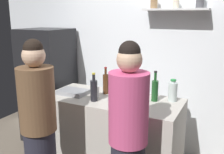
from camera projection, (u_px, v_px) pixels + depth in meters
name	position (u px, v px, depth m)	size (l,w,h in m)	color
back_wall_assembly	(146.00, 56.00, 3.42)	(4.80, 0.32, 2.60)	white
refrigerator	(48.00, 85.00, 3.78)	(0.65, 0.65, 1.65)	black
counter	(112.00, 135.00, 3.03)	(1.57, 0.72, 0.91)	#B7B2A8
baking_pan	(73.00, 92.00, 3.07)	(0.34, 0.24, 0.05)	gray
utensil_holder	(95.00, 91.00, 2.96)	(0.10, 0.10, 0.22)	#B2B2B7
wine_bottle_dark_glass	(94.00, 90.00, 2.80)	(0.08, 0.08, 0.32)	black
wine_bottle_green_glass	(155.00, 90.00, 2.80)	(0.07, 0.07, 0.34)	#19471E
wine_bottle_amber_glass	(106.00, 83.00, 3.06)	(0.07, 0.07, 0.33)	#472814
water_bottle_plastic	(173.00, 91.00, 2.79)	(0.10, 0.10, 0.25)	silver
person_pink_top	(128.00, 138.00, 2.19)	(0.34, 0.34, 1.65)	#262633
person_brown_jacket	(39.00, 126.00, 2.43)	(0.34, 0.34, 1.64)	#262633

